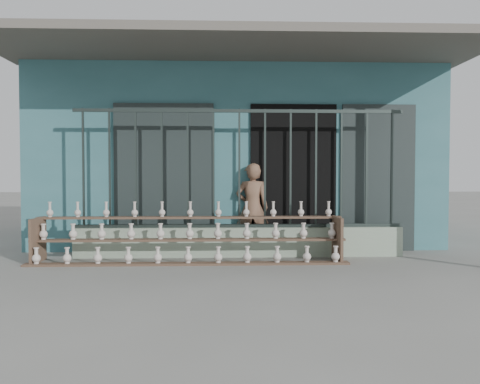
{
  "coord_description": "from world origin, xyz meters",
  "views": [
    {
      "loc": [
        -0.24,
        -5.82,
        1.24
      ],
      "look_at": [
        0.0,
        1.0,
        1.0
      ],
      "focal_mm": 35.0,
      "sensor_mm": 36.0,
      "label": 1
    }
  ],
  "objects": [
    {
      "name": "security_fence",
      "position": [
        -0.0,
        1.3,
        1.35
      ],
      "size": [
        5.0,
        0.04,
        1.8
      ],
      "color": "#283330",
      "rests_on": "parapet_wall"
    },
    {
      "name": "ground",
      "position": [
        0.0,
        0.0,
        0.0
      ],
      "size": [
        60.0,
        60.0,
        0.0
      ],
      "primitive_type": "plane",
      "color": "slate"
    },
    {
      "name": "shelf_rack",
      "position": [
        -0.73,
        0.89,
        0.36
      ],
      "size": [
        4.5,
        0.68,
        0.85
      ],
      "color": "brown",
      "rests_on": "ground"
    },
    {
      "name": "parapet_wall",
      "position": [
        0.0,
        1.3,
        0.23
      ],
      "size": [
        5.0,
        0.2,
        0.45
      ],
      "primitive_type": "cube",
      "color": "#8DA18A",
      "rests_on": "ground"
    },
    {
      "name": "elderly_woman",
      "position": [
        0.22,
        1.69,
        0.72
      ],
      "size": [
        0.53,
        0.36,
        1.44
      ],
      "primitive_type": "imported",
      "rotation": [
        0.0,
        0.0,
        3.12
      ],
      "color": "brown",
      "rests_on": "ground"
    },
    {
      "name": "workshop_building",
      "position": [
        0.0,
        4.23,
        1.62
      ],
      "size": [
        7.4,
        6.6,
        3.21
      ],
      "color": "#33656C",
      "rests_on": "ground"
    }
  ]
}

